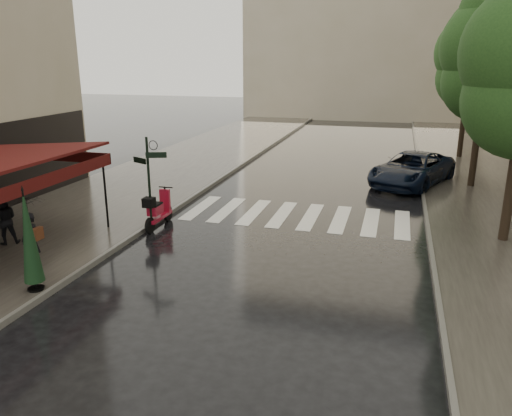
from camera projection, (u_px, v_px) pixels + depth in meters
The scene contains 15 objects.
ground at pixel (141, 272), 13.17m from camera, with size 120.00×120.00×0.00m, color black.
sidewalk_near at pixel (175, 168), 25.38m from camera, with size 6.00×60.00×0.12m, color #38332D.
sidewalk_far at pixel (489, 188), 21.54m from camera, with size 5.50×60.00×0.12m, color #38332D.
curb_near at pixel (232, 171), 24.58m from camera, with size 0.12×60.00×0.16m, color #595651.
curb_far at pixel (421, 183), 22.26m from camera, with size 0.12×60.00×0.16m, color #595651.
crosswalk at pixel (296, 215), 17.92m from camera, with size 7.85×3.20×0.01m.
signpost at pixel (149, 177), 15.72m from camera, with size 1.17×0.29×3.10m.
backdrop_building at pixel (370, 5), 44.52m from camera, with size 22.00×6.00×20.00m, color tan.
tree_mid at pixel (487, 54), 20.14m from camera, with size 3.80×3.80×8.34m.
tree_far at pixel (471, 58), 26.58m from camera, with size 3.80×3.80×8.16m.
pedestrian_with_umbrella at pixel (27, 211), 12.66m from camera, with size 0.94×0.96×2.37m.
pedestrian_terrace at pixel (4, 220), 14.67m from camera, with size 0.73×0.56×1.49m, color black.
scooter at pixel (158, 211), 16.51m from camera, with size 0.50×1.88×1.23m.
parked_car at pixel (412, 169), 22.07m from camera, with size 2.40×5.20×1.44m, color black.
parasol_back at pixel (29, 236), 11.53m from camera, with size 0.47×0.47×2.51m.
Camera 1 is at (6.23, -10.83, 5.42)m, focal length 35.00 mm.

